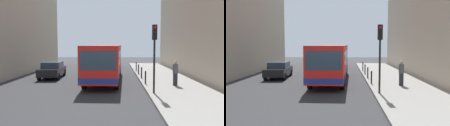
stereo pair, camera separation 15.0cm
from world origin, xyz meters
The scene contains 11 objects.
ground_plane centered at (0.00, 0.00, 0.00)m, with size 80.00×80.00×0.00m, color #2D2D30.
sidewalk centered at (5.40, 0.00, 0.07)m, with size 4.40×40.00×0.15m, color gray.
bus centered at (0.31, 2.97, 1.73)m, with size 2.88×11.10×3.00m.
car_beside_bus centered at (-4.62, 4.44, 0.78)m, with size 2.04×4.48×1.48m.
car_behind_bus centered at (0.74, 14.30, 0.78)m, with size 2.09×4.51×1.48m.
traffic_light centered at (3.55, -3.00, 3.01)m, with size 0.28×0.33×4.10m.
bollard_near centered at (3.45, 0.50, 0.62)m, with size 0.11×0.11×0.95m, color black.
bollard_mid centered at (3.45, 3.43, 0.62)m, with size 0.11×0.11×0.95m, color black.
bollard_far centered at (3.45, 6.36, 0.62)m, with size 0.11×0.11×0.95m, color black.
bollard_farthest centered at (3.45, 9.29, 0.62)m, with size 0.11×0.11×0.95m, color black.
pedestrian_near_signal centered at (5.49, -0.26, 1.04)m, with size 0.38×0.38×1.78m.
Camera 2 is at (1.48, -17.32, 3.09)m, focal length 38.40 mm.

